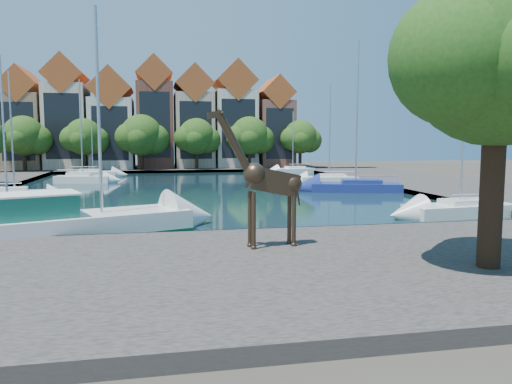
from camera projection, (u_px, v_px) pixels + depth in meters
ground at (237, 239)px, 24.93m from camera, size 160.00×160.00×0.00m
water_basin at (198, 190)px, 48.33m from camera, size 38.00×50.00×0.08m
near_quay at (268, 270)px, 18.08m from camera, size 50.00×14.00×0.50m
far_quay at (182, 168)px, 79.51m from camera, size 60.00×16.00×0.50m
right_quay at (433, 183)px, 53.16m from camera, size 14.00×52.00×0.50m
plane_tree at (502, 59)px, 16.81m from camera, size 8.32×6.40×10.62m
townhouse_west_end at (25, 123)px, 74.27m from camera, size 5.44×9.18×14.93m
townhouse_west_mid at (67, 117)px, 75.35m from camera, size 5.94×9.18×16.79m
townhouse_west_inner at (112, 123)px, 76.70m from camera, size 6.43×9.18×15.15m
townhouse_center at (155, 117)px, 77.86m from camera, size 5.44×9.18×16.93m
townhouse_east_inner at (194, 121)px, 79.09m from camera, size 5.94×9.18×15.79m
townhouse_east_mid at (234, 119)px, 80.31m from camera, size 6.43×9.18×16.65m
townhouse_east_end at (273, 126)px, 81.68m from camera, size 5.44×9.18×14.43m
far_tree_far_west at (24, 137)px, 69.36m from camera, size 7.28×5.60×7.68m
far_tree_west at (84, 138)px, 70.93m from camera, size 6.76×5.20×7.36m
far_tree_mid_west at (142, 137)px, 72.46m from camera, size 7.80×6.00×8.00m
far_tree_mid_east at (197, 138)px, 74.03m from camera, size 7.02×5.40×7.52m
far_tree_east at (250, 137)px, 75.57m from camera, size 7.54×5.80×7.84m
far_tree_far_east at (301, 138)px, 77.14m from camera, size 6.76×5.20×7.36m
giraffe_statue at (266, 181)px, 20.54m from camera, size 3.94×0.95×5.62m
motorsailer at (67, 219)px, 25.02m from camera, size 11.95×7.19×11.51m
sailboat_left_b at (8, 210)px, 30.54m from camera, size 7.40×3.48×9.84m
sailboat_left_c at (15, 193)px, 39.57m from camera, size 6.11×2.92×10.13m
sailboat_left_d at (83, 177)px, 55.50m from camera, size 6.11×2.83×11.33m
sailboat_left_e at (93, 173)px, 64.45m from camera, size 6.42×3.01×9.28m
sailboat_right_a at (460, 207)px, 31.68m from camera, size 7.34×3.23×10.62m
sailboat_right_b at (356, 185)px, 46.56m from camera, size 8.71×5.02×13.78m
sailboat_right_c at (329, 178)px, 55.69m from camera, size 6.49×3.06×10.88m
sailboat_right_d at (293, 170)px, 70.58m from camera, size 6.34×3.34×8.72m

